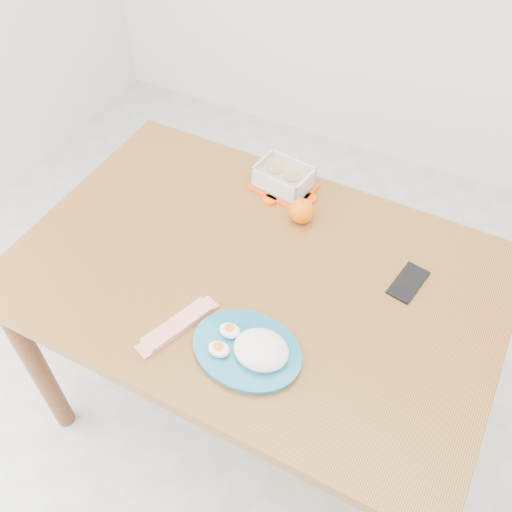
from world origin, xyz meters
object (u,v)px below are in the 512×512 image
at_px(dining_table, 256,293).
at_px(orange_fruit, 302,211).
at_px(rice_plate, 251,348).
at_px(smartphone, 408,283).
at_px(food_container, 283,178).

height_order(dining_table, orange_fruit, orange_fruit).
bearing_deg(dining_table, rice_plate, -64.73).
bearing_deg(smartphone, rice_plate, -115.56).
bearing_deg(smartphone, orange_fruit, 175.81).
relative_size(rice_plate, smartphone, 2.17).
height_order(dining_table, rice_plate, rice_plate).
bearing_deg(dining_table, orange_fruit, 83.68).
xyz_separation_m(food_container, rice_plate, (0.18, -0.55, -0.01)).
distance_m(dining_table, rice_plate, 0.27).
bearing_deg(rice_plate, smartphone, 57.51).
xyz_separation_m(dining_table, orange_fruit, (0.03, 0.22, 0.13)).
distance_m(dining_table, food_container, 0.36).
height_order(dining_table, smartphone, smartphone).
height_order(rice_plate, smartphone, rice_plate).
bearing_deg(rice_plate, orange_fruit, 102.49).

